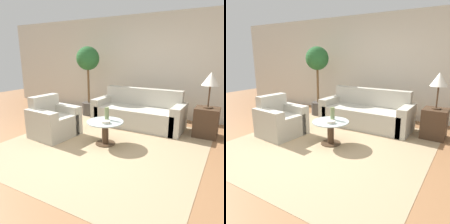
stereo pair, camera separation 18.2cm
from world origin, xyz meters
The scene contains 11 objects.
ground_plane centered at (0.00, 0.00, 0.00)m, with size 14.00×14.00×0.00m, color #8E603D.
wall_back centered at (0.00, 2.93, 1.30)m, with size 10.00×0.06×2.60m.
rug centered at (0.02, 0.58, 0.00)m, with size 3.42×3.50×0.01m.
sofa_main centered at (0.12, 1.91, 0.28)m, with size 2.04×0.80×0.84m.
armchair centered at (-1.12, 0.43, 0.28)m, with size 0.80×0.88×0.80m.
coffee_table centered at (0.02, 0.58, 0.28)m, with size 0.66×0.66×0.43m.
side_table centered at (1.56, 1.92, 0.29)m, with size 0.45×0.45×0.58m.
table_lamp centered at (1.56, 1.92, 1.13)m, with size 0.32×0.32×0.70m.
potted_plant centered at (-1.43, 2.12, 1.26)m, with size 0.60×0.60×1.81m.
vase centered at (0.00, 0.68, 0.55)m, with size 0.08×0.08×0.23m.
bowl centered at (0.09, 0.48, 0.46)m, with size 0.15×0.15×0.05m.
Camera 2 is at (2.13, -2.52, 1.58)m, focal length 35.00 mm.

